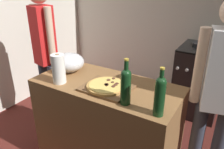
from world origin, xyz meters
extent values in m
cube|color=#511E19|center=(0.00, 1.25, -0.01)|extent=(4.14, 3.11, 0.02)
cube|color=silver|center=(0.00, 2.56, 1.30)|extent=(4.14, 0.10, 2.60)
cube|color=silver|center=(-1.82, 1.25, 1.30)|extent=(0.10, 3.11, 2.60)
cube|color=olive|center=(0.00, 0.70, 0.45)|extent=(1.31, 0.61, 0.90)
cube|color=brown|center=(0.06, 0.62, 0.91)|extent=(0.40, 0.32, 0.02)
cylinder|color=tan|center=(0.06, 0.62, 0.93)|extent=(0.34, 0.34, 0.02)
cylinder|color=#EAC660|center=(0.06, 0.62, 0.94)|extent=(0.30, 0.30, 0.00)
cylinder|color=brown|center=(0.06, 0.61, 0.95)|extent=(0.03, 0.03, 0.01)
cylinder|color=brown|center=(0.07, 0.60, 0.95)|extent=(0.02, 0.02, 0.01)
cylinder|color=brown|center=(0.12, 0.65, 0.95)|extent=(0.03, 0.03, 0.01)
cylinder|color=brown|center=(0.06, 0.61, 0.95)|extent=(0.03, 0.03, 0.01)
cylinder|color=brown|center=(0.12, 0.68, 0.95)|extent=(0.03, 0.03, 0.01)
cylinder|color=brown|center=(0.06, 0.62, 0.95)|extent=(0.04, 0.04, 0.01)
cylinder|color=brown|center=(0.03, 0.70, 0.95)|extent=(0.03, 0.03, 0.01)
cylinder|color=brown|center=(0.12, 0.62, 0.95)|extent=(0.03, 0.03, 0.01)
cylinder|color=brown|center=(0.08, 0.68, 0.95)|extent=(0.03, 0.03, 0.01)
cylinder|color=brown|center=(0.05, 0.75, 0.95)|extent=(0.03, 0.03, 0.01)
cylinder|color=#B2B2B7|center=(-0.46, 0.75, 0.91)|extent=(0.12, 0.12, 0.01)
ellipsoid|color=silver|center=(-0.46, 0.75, 1.00)|extent=(0.29, 0.29, 0.18)
cylinder|color=white|center=(-0.37, 0.51, 1.03)|extent=(0.12, 0.12, 0.26)
cylinder|color=#997551|center=(-0.37, 0.51, 1.04)|extent=(0.03, 0.03, 0.26)
cylinder|color=#143819|center=(0.30, 0.50, 1.02)|extent=(0.08, 0.08, 0.24)
sphere|color=#143819|center=(0.30, 0.50, 1.14)|extent=(0.08, 0.08, 0.08)
cylinder|color=#143819|center=(0.30, 0.50, 1.21)|extent=(0.03, 0.03, 0.08)
cylinder|color=gold|center=(0.30, 0.50, 1.25)|extent=(0.03, 0.03, 0.01)
cylinder|color=#143819|center=(0.56, 0.48, 1.03)|extent=(0.07, 0.07, 0.25)
sphere|color=#143819|center=(0.56, 0.48, 1.15)|extent=(0.07, 0.07, 0.07)
cylinder|color=#143819|center=(0.56, 0.48, 1.21)|extent=(0.03, 0.03, 0.07)
cylinder|color=gold|center=(0.56, 0.48, 1.25)|extent=(0.03, 0.03, 0.01)
cube|color=black|center=(0.55, 2.16, 0.45)|extent=(0.58, 0.60, 0.91)
cube|color=black|center=(0.55, 2.16, 0.92)|extent=(0.58, 0.60, 0.02)
cylinder|color=silver|center=(0.32, 1.84, 0.71)|extent=(0.04, 0.02, 0.04)
cylinder|color=silver|center=(0.43, 1.84, 0.71)|extent=(0.04, 0.02, 0.04)
cylinder|color=silver|center=(0.55, 1.84, 0.71)|extent=(0.04, 0.02, 0.04)
cylinder|color=silver|center=(0.66, 1.84, 0.71)|extent=(0.04, 0.02, 0.04)
cylinder|color=silver|center=(0.78, 1.84, 0.71)|extent=(0.04, 0.02, 0.04)
cylinder|color=black|center=(0.49, 2.20, 0.95)|extent=(0.22, 0.22, 0.04)
cylinder|color=#383D4C|center=(-1.03, 0.91, 0.42)|extent=(0.11, 0.11, 0.85)
cylinder|color=#383D4C|center=(-0.83, 0.87, 0.42)|extent=(0.11, 0.11, 0.85)
cube|color=red|center=(-0.93, 0.89, 1.17)|extent=(0.23, 0.23, 0.64)
cylinder|color=beige|center=(-1.07, 0.92, 1.18)|extent=(0.08, 0.08, 0.60)
cylinder|color=beige|center=(-0.79, 0.86, 1.18)|extent=(0.08, 0.08, 0.60)
cylinder|color=#383D4C|center=(0.79, 0.90, 0.41)|extent=(0.11, 0.11, 0.83)
cube|color=silver|center=(0.87, 0.92, 1.14)|extent=(0.28, 0.25, 0.62)
cylinder|color=beige|center=(0.72, 0.88, 1.16)|extent=(0.08, 0.08, 0.59)
camera|label=1|loc=(0.98, -0.81, 1.81)|focal=36.72mm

